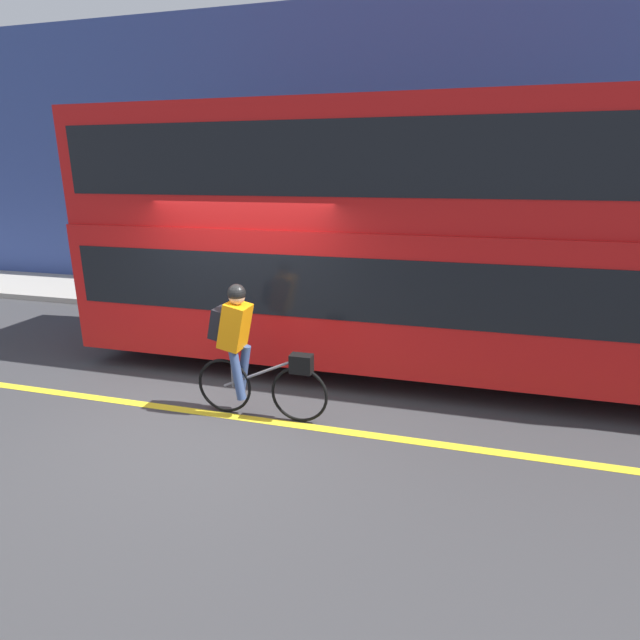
{
  "coord_description": "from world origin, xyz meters",
  "views": [
    {
      "loc": [
        2.72,
        -4.93,
        2.88
      ],
      "look_at": [
        1.05,
        1.13,
        1.0
      ],
      "focal_mm": 28.0,
      "sensor_mm": 36.0,
      "label": 1
    }
  ],
  "objects": [
    {
      "name": "ground_plane",
      "position": [
        0.0,
        0.0,
        0.0
      ],
      "size": [
        80.0,
        80.0,
        0.0
      ],
      "primitive_type": "plane",
      "color": "#38383A"
    },
    {
      "name": "road_center_line",
      "position": [
        0.0,
        0.09,
        0.0
      ],
      "size": [
        50.0,
        0.14,
        0.01
      ],
      "primitive_type": "cube",
      "color": "yellow",
      "rests_on": "ground_plane"
    },
    {
      "name": "sidewalk_curb",
      "position": [
        0.0,
        5.21,
        0.06
      ],
      "size": [
        60.0,
        2.26,
        0.12
      ],
      "color": "#A8A399",
      "rests_on": "ground_plane"
    },
    {
      "name": "building_facade",
      "position": [
        0.0,
        6.49,
        3.15
      ],
      "size": [
        60.0,
        0.3,
        6.29
      ],
      "color": "#33478C",
      "rests_on": "ground_plane"
    },
    {
      "name": "bus",
      "position": [
        1.95,
        2.27,
        2.08
      ],
      "size": [
        9.25,
        2.46,
        3.73
      ],
      "color": "black",
      "rests_on": "ground_plane"
    },
    {
      "name": "cyclist_on_bike",
      "position": [
        0.4,
        0.2,
        0.88
      ],
      "size": [
        1.66,
        0.32,
        1.64
      ],
      "color": "black",
      "rests_on": "ground_plane"
    },
    {
      "name": "trash_bin",
      "position": [
        0.12,
        5.1,
        0.6
      ],
      "size": [
        0.47,
        0.47,
        0.95
      ],
      "color": "#194C23",
      "rests_on": "sidewalk_curb"
    }
  ]
}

